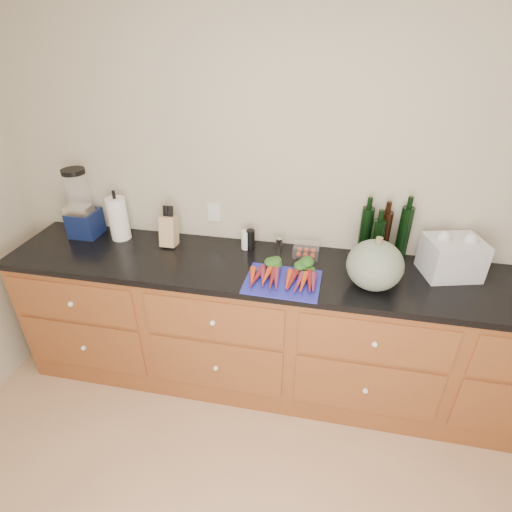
% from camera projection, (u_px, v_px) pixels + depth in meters
% --- Properties ---
extents(wall_back, '(4.10, 0.05, 2.60)m').
position_uv_depth(wall_back, '(308.00, 192.00, 2.45)').
color(wall_back, '#BDB59D').
rests_on(wall_back, ground).
extents(cabinets, '(3.60, 0.64, 0.90)m').
position_uv_depth(cabinets, '(295.00, 332.00, 2.61)').
color(cabinets, brown).
rests_on(cabinets, ground).
extents(countertop, '(3.64, 0.62, 0.04)m').
position_uv_depth(countertop, '(299.00, 272.00, 2.37)').
color(countertop, black).
rests_on(countertop, cabinets).
extents(cutting_board, '(0.43, 0.33, 0.01)m').
position_uv_depth(cutting_board, '(283.00, 282.00, 2.24)').
color(cutting_board, '#2123A1').
rests_on(cutting_board, countertop).
extents(carrots, '(0.38, 0.28, 0.05)m').
position_uv_depth(carrots, '(284.00, 274.00, 2.25)').
color(carrots, '#D84319').
rests_on(carrots, cutting_board).
extents(squash, '(0.30, 0.30, 0.27)m').
position_uv_depth(squash, '(375.00, 265.00, 2.14)').
color(squash, '#5D6E5C').
rests_on(squash, countertop).
extents(blender_appliance, '(0.18, 0.18, 0.46)m').
position_uv_depth(blender_appliance, '(81.00, 207.00, 2.64)').
color(blender_appliance, '#0F1A47').
rests_on(blender_appliance, countertop).
extents(paper_towel, '(0.13, 0.13, 0.28)m').
position_uv_depth(paper_towel, '(118.00, 219.00, 2.63)').
color(paper_towel, white).
rests_on(paper_towel, countertop).
extents(knife_block, '(0.10, 0.10, 0.20)m').
position_uv_depth(knife_block, '(169.00, 231.00, 2.57)').
color(knife_block, tan).
rests_on(knife_block, countertop).
extents(grinder_salt, '(0.05, 0.05, 0.13)m').
position_uv_depth(grinder_salt, '(246.00, 240.00, 2.54)').
color(grinder_salt, white).
rests_on(grinder_salt, countertop).
extents(grinder_pepper, '(0.05, 0.05, 0.13)m').
position_uv_depth(grinder_pepper, '(251.00, 240.00, 2.53)').
color(grinder_pepper, black).
rests_on(grinder_pepper, countertop).
extents(canister_chrome, '(0.04, 0.04, 0.10)m').
position_uv_depth(canister_chrome, '(279.00, 245.00, 2.51)').
color(canister_chrome, silver).
rests_on(canister_chrome, countertop).
extents(tomato_box, '(0.16, 0.13, 0.07)m').
position_uv_depth(tomato_box, '(306.00, 250.00, 2.48)').
color(tomato_box, white).
rests_on(tomato_box, countertop).
extents(bottles, '(0.29, 0.15, 0.35)m').
position_uv_depth(bottles, '(383.00, 236.00, 2.38)').
color(bottles, black).
rests_on(bottles, countertop).
extents(grocery_bag, '(0.35, 0.31, 0.22)m').
position_uv_depth(grocery_bag, '(452.00, 257.00, 2.26)').
color(grocery_bag, silver).
rests_on(grocery_bag, countertop).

